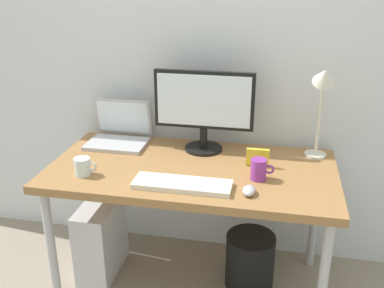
# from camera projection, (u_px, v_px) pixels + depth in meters

# --- Properties ---
(ground_plane) EXTENTS (6.00, 6.00, 0.00)m
(ground_plane) POSITION_uv_depth(u_px,v_px,m) (192.00, 282.00, 2.42)
(ground_plane) COLOR gray
(back_wall) EXTENTS (4.40, 0.04, 2.60)m
(back_wall) POSITION_uv_depth(u_px,v_px,m) (208.00, 30.00, 2.32)
(back_wall) COLOR silver
(back_wall) RESTS_ON ground_plane
(desk) EXTENTS (1.40, 0.71, 0.70)m
(desk) POSITION_uv_depth(u_px,v_px,m) (192.00, 178.00, 2.18)
(desk) COLOR olive
(desk) RESTS_ON ground_plane
(monitor) EXTENTS (0.52, 0.20, 0.43)m
(monitor) POSITION_uv_depth(u_px,v_px,m) (204.00, 106.00, 2.27)
(monitor) COLOR black
(monitor) RESTS_ON desk
(laptop) EXTENTS (0.32, 0.26, 0.23)m
(laptop) POSITION_uv_depth(u_px,v_px,m) (120.00, 132.00, 2.44)
(laptop) COLOR #B2B2B7
(laptop) RESTS_ON desk
(desk_lamp) EXTENTS (0.11, 0.16, 0.49)m
(desk_lamp) POSITION_uv_depth(u_px,v_px,m) (323.00, 91.00, 2.12)
(desk_lamp) COLOR silver
(desk_lamp) RESTS_ON desk
(keyboard) EXTENTS (0.44, 0.14, 0.02)m
(keyboard) POSITION_uv_depth(u_px,v_px,m) (181.00, 184.00, 1.96)
(keyboard) COLOR silver
(keyboard) RESTS_ON desk
(mouse) EXTENTS (0.06, 0.09, 0.03)m
(mouse) POSITION_uv_depth(u_px,v_px,m) (249.00, 191.00, 1.89)
(mouse) COLOR #B2B2B7
(mouse) RESTS_ON desk
(coffee_mug) EXTENTS (0.11, 0.07, 0.10)m
(coffee_mug) POSITION_uv_depth(u_px,v_px,m) (259.00, 169.00, 2.01)
(coffee_mug) COLOR purple
(coffee_mug) RESTS_ON desk
(glass_cup) EXTENTS (0.11, 0.08, 0.09)m
(glass_cup) POSITION_uv_depth(u_px,v_px,m) (83.00, 167.00, 2.06)
(glass_cup) COLOR silver
(glass_cup) RESTS_ON desk
(photo_frame) EXTENTS (0.11, 0.02, 0.09)m
(photo_frame) POSITION_uv_depth(u_px,v_px,m) (258.00, 157.00, 2.15)
(photo_frame) COLOR yellow
(photo_frame) RESTS_ON desk
(computer_tower) EXTENTS (0.18, 0.36, 0.42)m
(computer_tower) POSITION_uv_depth(u_px,v_px,m) (101.00, 238.00, 2.45)
(computer_tower) COLOR silver
(computer_tower) RESTS_ON ground_plane
(wastebasket) EXTENTS (0.26, 0.26, 0.30)m
(wastebasket) POSITION_uv_depth(u_px,v_px,m) (250.00, 260.00, 2.36)
(wastebasket) COLOR black
(wastebasket) RESTS_ON ground_plane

